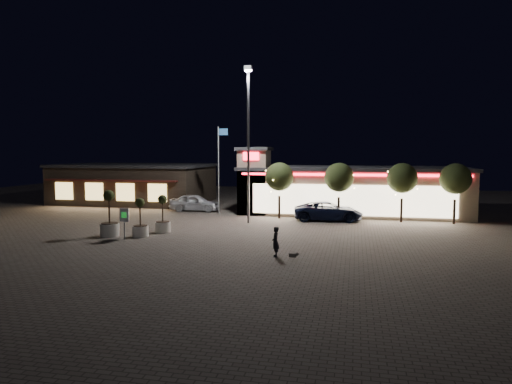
% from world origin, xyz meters
% --- Properties ---
extents(ground, '(90.00, 90.00, 0.00)m').
position_xyz_m(ground, '(0.00, 0.00, 0.00)').
color(ground, '#61584F').
rests_on(ground, ground).
extents(retail_building, '(20.40, 8.40, 6.10)m').
position_xyz_m(retail_building, '(9.51, 15.82, 2.21)').
color(retail_building, gray).
rests_on(retail_building, ground).
extents(restaurant_building, '(16.40, 11.00, 4.30)m').
position_xyz_m(restaurant_building, '(-14.00, 19.97, 2.16)').
color(restaurant_building, '#382D23').
rests_on(restaurant_building, ground).
extents(floodlight_pole, '(0.60, 0.40, 12.38)m').
position_xyz_m(floodlight_pole, '(2.00, 8.00, 7.02)').
color(floodlight_pole, gray).
rests_on(floodlight_pole, ground).
extents(flagpole, '(0.95, 0.10, 8.00)m').
position_xyz_m(flagpole, '(-1.90, 13.00, 4.74)').
color(flagpole, white).
rests_on(flagpole, ground).
extents(string_tree_a, '(2.42, 2.42, 4.79)m').
position_xyz_m(string_tree_a, '(4.00, 11.00, 3.56)').
color(string_tree_a, '#332319').
rests_on(string_tree_a, ground).
extents(string_tree_b, '(2.42, 2.42, 4.79)m').
position_xyz_m(string_tree_b, '(9.00, 11.00, 3.56)').
color(string_tree_b, '#332319').
rests_on(string_tree_b, ground).
extents(string_tree_c, '(2.42, 2.42, 4.79)m').
position_xyz_m(string_tree_c, '(14.00, 11.00, 3.56)').
color(string_tree_c, '#332319').
rests_on(string_tree_c, ground).
extents(string_tree_d, '(2.42, 2.42, 4.79)m').
position_xyz_m(string_tree_d, '(18.00, 11.00, 3.56)').
color(string_tree_d, '#332319').
rests_on(string_tree_d, ground).
extents(pickup_truck, '(5.88, 3.16, 1.57)m').
position_xyz_m(pickup_truck, '(8.18, 10.62, 0.78)').
color(pickup_truck, black).
rests_on(pickup_truck, ground).
extents(white_sedan, '(4.89, 2.13, 1.64)m').
position_xyz_m(white_sedan, '(-4.70, 14.00, 0.82)').
color(white_sedan, silver).
rests_on(white_sedan, ground).
extents(pedestrian, '(0.53, 0.68, 1.64)m').
position_xyz_m(pedestrian, '(6.15, -3.16, 0.82)').
color(pedestrian, black).
rests_on(pedestrian, ground).
extents(dog, '(0.52, 0.19, 0.28)m').
position_xyz_m(dog, '(7.25, -3.75, 0.28)').
color(dog, '#59514C').
rests_on(dog, ground).
extents(planter_left, '(1.06, 1.06, 2.62)m').
position_xyz_m(planter_left, '(-3.73, 0.69, 0.81)').
color(planter_left, silver).
rests_on(planter_left, ground).
extents(planter_mid, '(1.28, 1.28, 3.14)m').
position_xyz_m(planter_mid, '(-5.83, 0.39, 0.97)').
color(planter_mid, silver).
rests_on(planter_mid, ground).
extents(planter_right, '(1.08, 1.08, 2.66)m').
position_xyz_m(planter_right, '(-2.94, 2.55, 0.82)').
color(planter_right, silver).
rests_on(planter_right, ground).
extents(valet_sign, '(0.68, 0.14, 2.06)m').
position_xyz_m(valet_sign, '(-4.25, -0.52, 1.44)').
color(valet_sign, gray).
rests_on(valet_sign, ground).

